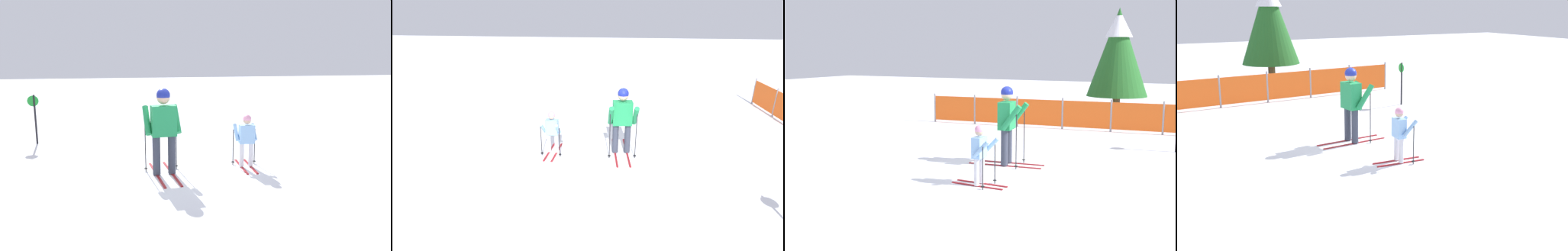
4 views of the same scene
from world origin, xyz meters
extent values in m
plane|color=white|center=(0.00, 0.00, 0.00)|extent=(60.00, 60.00, 0.00)
cube|color=maroon|center=(-0.20, 0.37, 0.01)|extent=(1.59, 0.21, 0.02)
cube|color=maroon|center=(-0.17, 0.07, 0.01)|extent=(1.59, 0.21, 0.02)
cylinder|color=#333847|center=(-0.20, 0.37, 0.40)|extent=(0.15, 0.15, 0.75)
cylinder|color=#333847|center=(-0.17, 0.07, 0.40)|extent=(0.15, 0.15, 0.75)
cube|color=#1E8C4C|center=(-0.19, 0.22, 1.07)|extent=(0.31, 0.49, 0.59)
cylinder|color=#1E8C4C|center=(-0.04, 0.53, 1.06)|extent=(0.46, 0.16, 0.55)
cylinder|color=#1E8C4C|center=(0.02, -0.05, 1.06)|extent=(0.46, 0.16, 0.55)
sphere|color=#D8AD8C|center=(-0.19, 0.22, 1.51)|extent=(0.25, 0.25, 0.25)
sphere|color=navy|center=(-0.19, 0.22, 1.55)|extent=(0.26, 0.26, 0.26)
cylinder|color=black|center=(0.08, 0.56, 0.59)|extent=(0.02, 0.02, 1.17)
cylinder|color=black|center=(0.08, 0.56, 0.06)|extent=(0.07, 0.07, 0.01)
cylinder|color=black|center=(0.15, -0.06, 0.59)|extent=(0.02, 0.02, 1.17)
cylinder|color=black|center=(0.15, -0.06, 0.06)|extent=(0.07, 0.07, 0.01)
cube|color=maroon|center=(0.01, -1.40, 0.01)|extent=(1.04, 0.10, 0.02)
cube|color=maroon|center=(0.00, -1.60, 0.01)|extent=(1.04, 0.10, 0.02)
cylinder|color=silver|center=(0.01, -1.40, 0.27)|extent=(0.10, 0.10, 0.49)
cylinder|color=silver|center=(0.00, -1.60, 0.27)|extent=(0.10, 0.10, 0.49)
cube|color=#8CBFF2|center=(0.01, -1.50, 0.70)|extent=(0.19, 0.31, 0.38)
cylinder|color=#8CBFF2|center=(0.15, -1.32, 0.71)|extent=(0.33, 0.09, 0.33)
cylinder|color=#8CBFF2|center=(0.13, -1.70, 0.71)|extent=(0.33, 0.09, 0.33)
sphere|color=#D8AD8C|center=(0.01, -1.50, 0.99)|extent=(0.16, 0.16, 0.16)
sphere|color=pink|center=(0.01, -1.50, 1.02)|extent=(0.17, 0.17, 0.17)
cylinder|color=black|center=(0.21, -1.28, 0.38)|extent=(0.02, 0.02, 0.76)
cylinder|color=black|center=(0.21, -1.28, 0.06)|extent=(0.07, 0.07, 0.01)
cylinder|color=black|center=(0.19, -1.74, 0.38)|extent=(0.02, 0.02, 0.76)
cylinder|color=black|center=(0.19, -1.74, 0.06)|extent=(0.07, 0.07, 0.01)
cylinder|color=gray|center=(-4.94, 5.18, 0.49)|extent=(0.06, 0.06, 0.98)
cylinder|color=gray|center=(-3.46, 5.29, 0.49)|extent=(0.06, 0.06, 0.98)
cylinder|color=gray|center=(-1.99, 5.40, 0.49)|extent=(0.06, 0.06, 0.98)
cylinder|color=gray|center=(-0.51, 5.51, 0.49)|extent=(0.06, 0.06, 0.98)
cylinder|color=gray|center=(0.97, 5.62, 0.49)|extent=(0.06, 0.06, 0.98)
cylinder|color=gray|center=(2.44, 5.73, 0.49)|extent=(0.06, 0.06, 0.98)
cube|color=orange|center=(-4.20, 5.23, 0.49)|extent=(1.48, 0.14, 0.82)
cube|color=orange|center=(-2.73, 5.34, 0.49)|extent=(1.48, 0.14, 0.82)
cube|color=orange|center=(-1.25, 5.46, 0.49)|extent=(1.48, 0.14, 0.82)
cube|color=orange|center=(0.23, 5.57, 0.49)|extent=(1.48, 0.14, 0.82)
cube|color=orange|center=(1.70, 5.68, 0.49)|extent=(1.48, 0.14, 0.82)
cylinder|color=#4C3823|center=(0.57, 8.54, 0.42)|extent=(0.26, 0.26, 0.83)
cone|color=#225F24|center=(0.57, 8.54, 2.38)|extent=(2.11, 2.11, 3.10)
cone|color=white|center=(0.57, 8.54, 3.37)|extent=(0.95, 0.95, 0.93)
camera|label=1|loc=(-7.30, 0.93, 2.33)|focal=35.00mm
camera|label=2|loc=(6.87, 0.16, 3.50)|focal=28.00mm
camera|label=3|loc=(3.78, -9.27, 2.41)|focal=45.00mm
camera|label=4|loc=(-4.82, -9.31, 3.07)|focal=45.00mm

